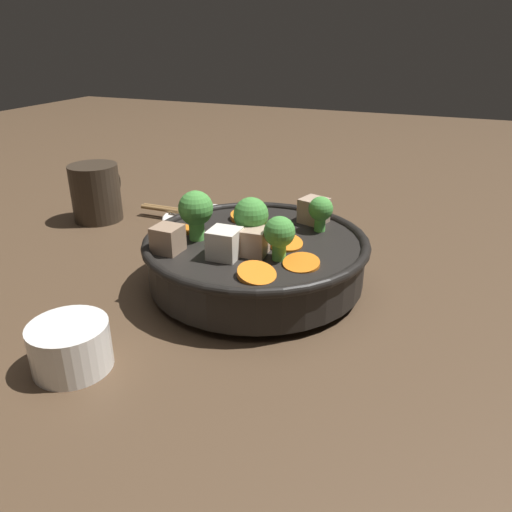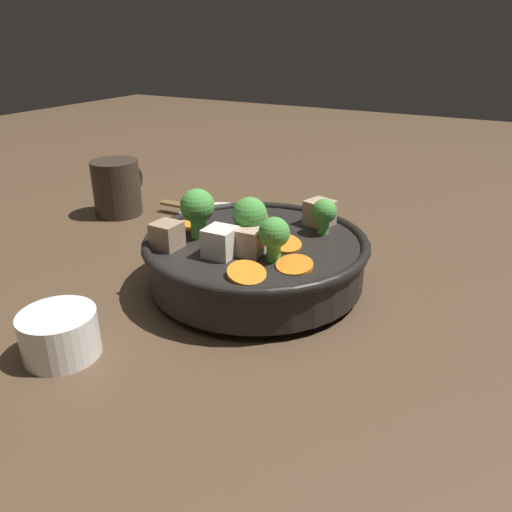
# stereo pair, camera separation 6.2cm
# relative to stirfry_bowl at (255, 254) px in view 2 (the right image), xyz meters

# --- Properties ---
(ground_plane) EXTENTS (3.00, 3.00, 0.00)m
(ground_plane) POSITION_rel_stirfry_bowl_xyz_m (0.00, -0.00, -0.04)
(ground_plane) COLOR #4C3826
(stirfry_bowl) EXTENTS (0.28, 0.28, 0.12)m
(stirfry_bowl) POSITION_rel_stirfry_bowl_xyz_m (0.00, 0.00, 0.00)
(stirfry_bowl) COLOR black
(stirfry_bowl) RESTS_ON ground_plane
(side_saucer) EXTENTS (0.13, 0.13, 0.01)m
(side_saucer) POSITION_rel_stirfry_bowl_xyz_m (0.17, 0.17, -0.04)
(side_saucer) COLOR white
(side_saucer) RESTS_ON ground_plane
(tea_cup) EXTENTS (0.08, 0.08, 0.05)m
(tea_cup) POSITION_rel_stirfry_bowl_xyz_m (-0.22, 0.10, -0.02)
(tea_cup) COLOR white
(tea_cup) RESTS_ON ground_plane
(dark_mug) EXTENTS (0.11, 0.08, 0.09)m
(dark_mug) POSITION_rel_stirfry_bowl_xyz_m (0.12, 0.34, 0.00)
(dark_mug) COLOR #33281E
(dark_mug) RESTS_ON ground_plane
(chopsticks_pair) EXTENTS (0.02, 0.23, 0.01)m
(chopsticks_pair) POSITION_rel_stirfry_bowl_xyz_m (0.17, 0.17, -0.03)
(chopsticks_pair) COLOR olive
(chopsticks_pair) RESTS_ON side_saucer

